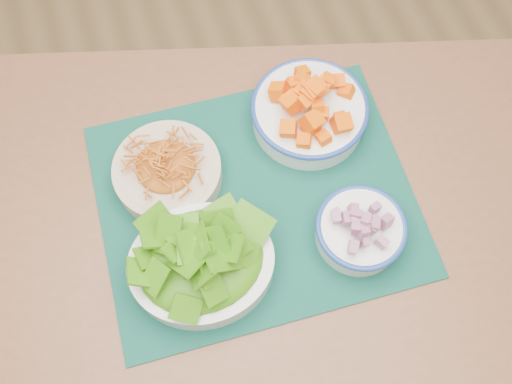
% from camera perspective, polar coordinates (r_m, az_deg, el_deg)
% --- Properties ---
extents(ground, '(4.00, 4.00, 0.00)m').
position_cam_1_polar(ground, '(1.76, 0.11, -6.54)').
color(ground, '#9F7C4D').
rests_on(ground, ground).
extents(table, '(1.37, 1.11, 0.75)m').
position_cam_1_polar(table, '(1.08, -1.91, -6.01)').
color(table, brown).
rests_on(table, ground).
extents(placemat, '(0.57, 0.48, 0.00)m').
position_cam_1_polar(placemat, '(1.01, 0.00, -0.73)').
color(placemat, '#062F27').
rests_on(placemat, table).
extents(carrot_bowl, '(0.25, 0.25, 0.08)m').
position_cam_1_polar(carrot_bowl, '(1.00, -8.91, 2.26)').
color(carrot_bowl, beige).
rests_on(carrot_bowl, placemat).
extents(squash_bowl, '(0.21, 0.21, 0.10)m').
position_cam_1_polar(squash_bowl, '(1.04, 5.40, 8.37)').
color(squash_bowl, white).
rests_on(squash_bowl, placemat).
extents(lettuce_bowl, '(0.26, 0.23, 0.11)m').
position_cam_1_polar(lettuce_bowl, '(0.92, -5.55, -6.90)').
color(lettuce_bowl, silver).
rests_on(lettuce_bowl, placemat).
extents(onion_bowl, '(0.16, 0.16, 0.07)m').
position_cam_1_polar(onion_bowl, '(0.96, 10.41, -3.66)').
color(onion_bowl, white).
rests_on(onion_bowl, placemat).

